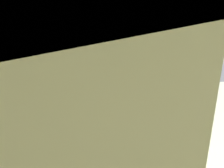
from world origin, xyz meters
TOP-DOWN VIEW (x-y plane):
  - wall_back at (0.00, 1.59)m, footprint 4.13×0.12m
  - oven_range at (1.55, 1.22)m, footprint 0.67×0.64m
  - microwave at (0.80, 1.23)m, footprint 0.54×0.34m
  - bowl at (-0.32, 1.15)m, footprint 0.12×0.12m

SIDE VIEW (x-z plane):
  - oven_range at x=1.55m, z-range -0.07..1.03m
  - bowl at x=-0.32m, z-range 0.93..0.99m
  - microwave at x=0.80m, z-range 0.93..1.25m
  - wall_back at x=0.00m, z-range 0.00..2.65m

